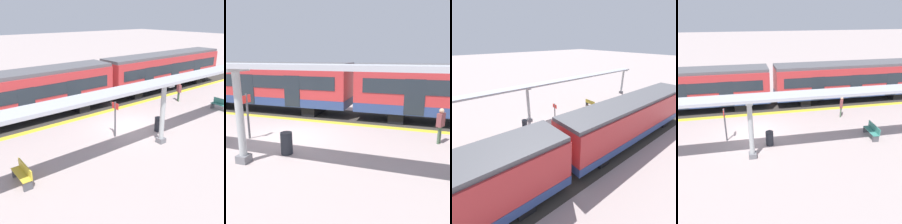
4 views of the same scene
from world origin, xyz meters
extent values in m
plane|color=#A49592|center=(0.00, 0.00, 0.00)|extent=(176.00, 176.00, 0.00)
cube|color=gold|center=(-3.20, 0.00, 0.00)|extent=(0.50, 39.92, 0.01)
cube|color=#38332D|center=(-5.05, 0.00, 0.00)|extent=(3.20, 51.92, 0.01)
cube|color=#B72F31|center=(-5.05, -5.24, 1.94)|extent=(2.60, 13.91, 2.60)
cube|color=navy|center=(-5.05, -5.24, 0.92)|extent=(2.63, 13.93, 0.55)
cube|color=#515156|center=(-5.05, -5.24, 3.36)|extent=(2.39, 13.91, 0.24)
cube|color=#1E262D|center=(-3.74, -5.24, 2.25)|extent=(0.03, 12.79, 0.84)
cube|color=#1E262D|center=(-3.73, -5.24, 1.69)|extent=(0.04, 1.10, 2.00)
cube|color=#1E262D|center=(-3.73, -1.76, 1.69)|extent=(0.04, 1.10, 2.00)
cube|color=black|center=(-5.05, -0.79, 0.32)|extent=(2.21, 0.90, 0.64)
cube|color=#B72F31|center=(-5.05, 9.27, 1.94)|extent=(2.60, 13.91, 2.60)
cube|color=navy|center=(-5.05, 9.27, 0.92)|extent=(2.63, 13.93, 0.55)
cube|color=#515156|center=(-5.05, 9.27, 3.36)|extent=(2.39, 13.91, 0.24)
cube|color=#1E262D|center=(-3.74, 9.27, 2.25)|extent=(0.03, 12.79, 0.84)
cube|color=#1E262D|center=(-3.73, 5.79, 1.69)|extent=(0.04, 1.10, 2.00)
cube|color=#1E262D|center=(-3.73, 9.27, 1.69)|extent=(0.04, 1.10, 2.00)
cube|color=#1E262D|center=(-3.73, 12.75, 1.69)|extent=(0.04, 1.10, 2.00)
cube|color=black|center=(-5.05, 13.72, 0.32)|extent=(2.21, 0.90, 0.64)
cube|color=black|center=(-5.05, 4.82, 0.32)|extent=(2.21, 0.90, 0.64)
cube|color=slate|center=(3.00, -0.16, 0.15)|extent=(0.44, 0.44, 0.30)
cylinder|color=#A4AAAA|center=(3.00, -0.16, 1.85)|extent=(0.28, 0.28, 3.10)
cube|color=#A4AAAA|center=(3.00, -0.16, 3.46)|extent=(1.10, 0.36, 0.12)
cube|color=#A8AAB2|center=(3.00, -0.11, 3.60)|extent=(1.20, 32.08, 0.16)
cube|color=#388375|center=(2.08, 7.69, 0.44)|extent=(1.51, 0.48, 0.04)
cube|color=#388375|center=(2.08, 7.88, 0.66)|extent=(1.50, 0.10, 0.40)
cube|color=#4C4C51|center=(1.41, 7.70, 0.21)|extent=(0.11, 0.40, 0.42)
cube|color=gold|center=(1.89, -7.95, 0.44)|extent=(1.51, 0.47, 0.04)
cube|color=gold|center=(1.89, -7.76, 0.66)|extent=(1.50, 0.09, 0.40)
cube|color=#4C4C51|center=(2.56, -7.97, 0.21)|extent=(0.11, 0.40, 0.42)
cube|color=#4C4C51|center=(1.22, -7.94, 0.21)|extent=(0.11, 0.40, 0.42)
cylinder|color=#21252C|center=(1.77, 0.97, 0.45)|extent=(0.48, 0.48, 0.91)
cylinder|color=#4C4C51|center=(0.71, -1.70, 1.10)|extent=(0.10, 0.10, 2.20)
cube|color=red|center=(0.71, -1.70, 1.95)|extent=(0.56, 0.04, 0.36)
cylinder|color=#466045|center=(-1.49, 7.03, 0.41)|extent=(0.11, 0.11, 0.82)
cylinder|color=#466045|center=(-1.34, 6.95, 0.41)|extent=(0.11, 0.11, 0.82)
cube|color=brown|center=(-1.42, 6.99, 1.13)|extent=(0.52, 0.40, 0.61)
sphere|color=tan|center=(-1.42, 6.99, 1.54)|extent=(0.22, 0.22, 0.22)
camera|label=1|loc=(12.37, -11.31, 7.02)|focal=43.83mm
camera|label=2|loc=(9.81, 5.81, 3.93)|focal=38.22mm
camera|label=3|loc=(-11.57, 6.94, 7.81)|focal=27.75mm
camera|label=4|loc=(14.83, -0.35, 7.78)|focal=38.40mm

